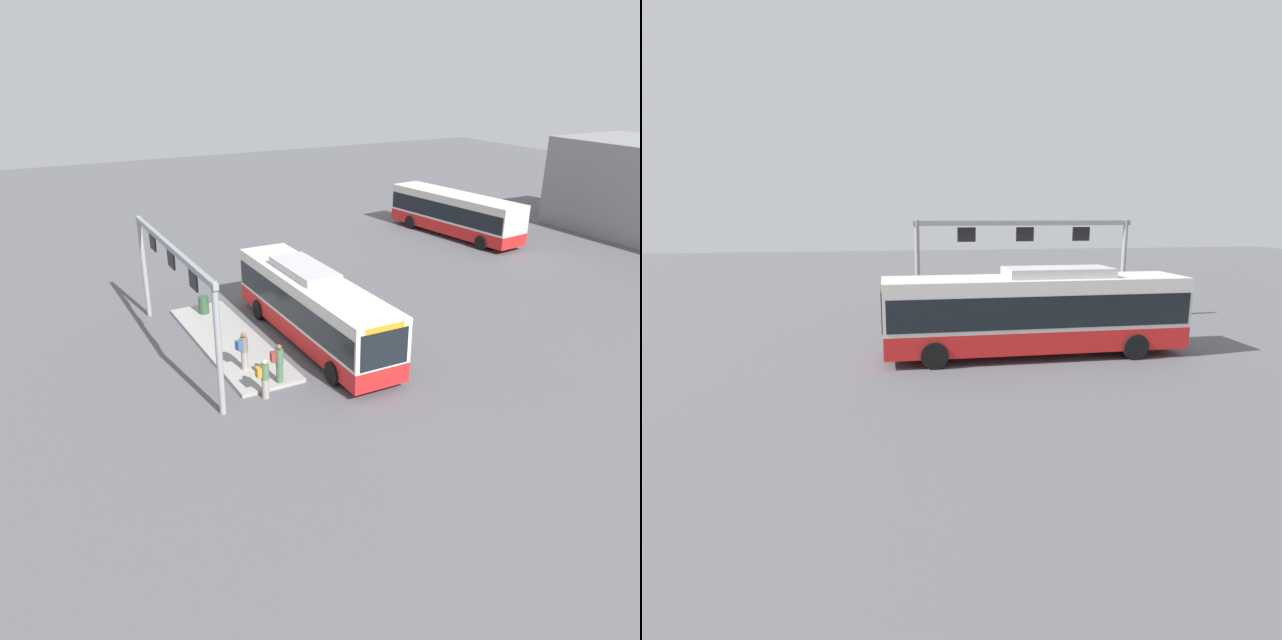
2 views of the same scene
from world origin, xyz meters
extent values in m
plane|color=#56565B|center=(0.00, 0.00, 0.00)|extent=(120.00, 120.00, 0.00)
cube|color=#9E9E99|center=(-1.58, -3.54, 0.08)|extent=(10.00, 2.80, 0.16)
cube|color=red|center=(0.00, 0.00, 0.77)|extent=(11.75, 2.61, 0.85)
cube|color=silver|center=(0.00, 0.00, 2.15)|extent=(11.75, 2.61, 1.90)
cube|color=black|center=(0.00, 0.00, 1.95)|extent=(11.51, 2.65, 1.20)
cube|color=black|center=(5.88, -0.06, 2.05)|extent=(0.06, 2.13, 1.50)
cube|color=#B7B7BC|center=(-0.88, 0.01, 3.28)|extent=(4.12, 1.79, 0.36)
cube|color=orange|center=(5.81, -0.06, 2.90)|extent=(0.14, 1.75, 0.28)
cylinder|color=black|center=(4.07, 1.16, 0.50)|extent=(1.00, 0.31, 1.00)
cylinder|color=black|center=(4.05, -1.24, 0.50)|extent=(1.00, 0.31, 1.00)
cylinder|color=black|center=(-3.65, 1.23, 0.50)|extent=(1.00, 0.31, 1.00)
cylinder|color=black|center=(-3.67, -1.17, 0.50)|extent=(1.00, 0.31, 1.00)
cube|color=red|center=(-11.56, 17.92, 0.77)|extent=(11.32, 3.74, 0.85)
cube|color=silver|center=(-11.56, 17.92, 2.15)|extent=(11.32, 3.74, 1.90)
cube|color=black|center=(-11.56, 17.92, 1.95)|extent=(11.11, 3.75, 1.20)
cylinder|color=black|center=(-7.96, 19.54, 0.50)|extent=(1.03, 0.41, 1.00)
cylinder|color=black|center=(-7.69, 17.16, 0.50)|extent=(1.03, 0.41, 1.00)
cylinder|color=black|center=(-15.03, 18.74, 0.50)|extent=(1.03, 0.41, 1.00)
cylinder|color=black|center=(-14.76, 16.35, 0.50)|extent=(1.03, 0.41, 1.00)
cylinder|color=#476B4C|center=(3.15, -3.20, 0.58)|extent=(0.31, 0.31, 0.85)
cylinder|color=#476B4C|center=(3.15, -3.20, 1.31)|extent=(0.37, 0.37, 0.60)
sphere|color=brown|center=(3.15, -3.20, 1.72)|extent=(0.22, 0.22, 0.22)
cube|color=maroon|center=(3.12, -3.46, 1.34)|extent=(0.30, 0.21, 0.40)
cylinder|color=gray|center=(3.77, -4.10, 0.42)|extent=(0.28, 0.28, 0.85)
cylinder|color=#476B4C|center=(3.77, -4.10, 1.15)|extent=(0.34, 0.34, 0.60)
sphere|color=tan|center=(3.77, -4.10, 1.56)|extent=(0.22, 0.22, 0.22)
cube|color=#BF7F1E|center=(3.77, -4.36, 1.18)|extent=(0.28, 0.18, 0.40)
cylinder|color=gray|center=(1.42, -4.01, 0.58)|extent=(0.33, 0.33, 0.85)
cylinder|color=slate|center=(1.42, -4.01, 1.31)|extent=(0.40, 0.40, 0.60)
sphere|color=brown|center=(1.42, -4.01, 1.72)|extent=(0.22, 0.22, 0.22)
cube|color=#335993|center=(1.48, -4.26, 1.34)|extent=(0.31, 0.24, 0.40)
cylinder|color=gray|center=(-6.72, -5.97, 2.60)|extent=(0.24, 0.24, 5.20)
cylinder|color=gray|center=(4.06, -5.97, 2.60)|extent=(0.24, 0.24, 5.20)
cube|color=gray|center=(-1.33, -5.97, 5.05)|extent=(11.19, 0.20, 0.24)
cube|color=black|center=(-4.29, -5.97, 4.50)|extent=(0.90, 0.08, 0.70)
cube|color=black|center=(-1.33, -5.97, 4.50)|extent=(0.90, 0.08, 0.70)
cube|color=black|center=(1.64, -5.97, 4.50)|extent=(0.90, 0.08, 0.70)
cylinder|color=#2D5133|center=(-5.36, -3.49, 0.61)|extent=(0.52, 0.52, 0.90)
camera|label=1|loc=(23.27, -12.27, 12.21)|focal=34.75mm
camera|label=2|loc=(5.93, 18.12, 5.43)|focal=27.68mm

